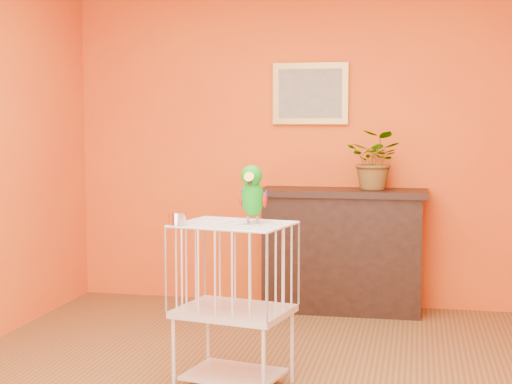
# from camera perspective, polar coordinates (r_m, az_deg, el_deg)

# --- Properties ---
(room_shell) EXTENTS (4.50, 4.50, 4.50)m
(room_shell) POSITION_cam_1_polar(r_m,az_deg,el_deg) (4.28, -0.07, 6.00)
(room_shell) COLOR orange
(room_shell) RESTS_ON ground
(console_cabinet) EXTENTS (1.33, 0.48, 0.98)m
(console_cabinet) POSITION_cam_1_polar(r_m,az_deg,el_deg) (6.32, 6.29, -4.24)
(console_cabinet) COLOR black
(console_cabinet) RESTS_ON ground
(potted_plant) EXTENTS (0.54, 0.57, 0.37)m
(potted_plant) POSITION_cam_1_polar(r_m,az_deg,el_deg) (6.21, 8.69, 1.82)
(potted_plant) COLOR #26722D
(potted_plant) RESTS_ON console_cabinet
(framed_picture) EXTENTS (0.62, 0.04, 0.50)m
(framed_picture) POSITION_cam_1_polar(r_m,az_deg,el_deg) (6.47, 3.97, 7.16)
(framed_picture) COLOR #B39240
(framed_picture) RESTS_ON room_shell
(birdcage) EXTENTS (0.70, 0.59, 0.95)m
(birdcage) POSITION_cam_1_polar(r_m,az_deg,el_deg) (4.50, -1.63, -8.06)
(birdcage) COLOR beige
(birdcage) RESTS_ON ground
(feed_cup) EXTENTS (0.09, 0.09, 0.07)m
(feed_cup) POSITION_cam_1_polar(r_m,az_deg,el_deg) (4.37, -5.76, -1.92)
(feed_cup) COLOR silver
(feed_cup) RESTS_ON birdcage
(parrot) EXTENTS (0.16, 0.30, 0.34)m
(parrot) POSITION_cam_1_polar(r_m,az_deg,el_deg) (4.39, -0.25, -0.13)
(parrot) COLOR #59544C
(parrot) RESTS_ON birdcage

